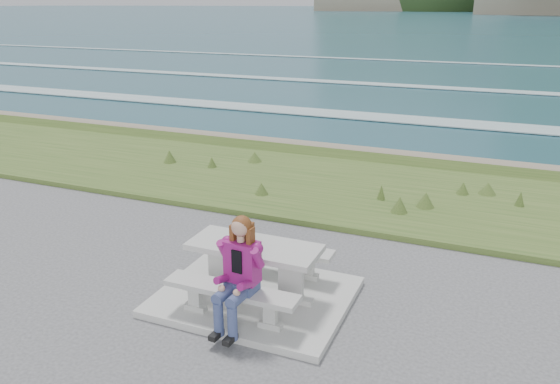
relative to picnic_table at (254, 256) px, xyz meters
The scene contains 8 objects.
concrete_slab 0.63m from the picnic_table, behind, with size 2.60×2.10×0.10m, color #A2A39D.
picnic_table is the anchor object (origin of this frame).
bench_landward 0.74m from the picnic_table, 90.00° to the right, with size 1.80×0.35×0.45m.
bench_seaward 0.74m from the picnic_table, 90.00° to the left, with size 1.80×0.35×0.45m.
grass_verge 5.05m from the picnic_table, 90.00° to the left, with size 160.00×4.50×0.22m, color #344F1D.
shore_drop 7.93m from the picnic_table, 90.00° to the left, with size 160.00×0.80×2.20m, color #716455.
ocean 25.21m from the picnic_table, 90.00° to the left, with size 1600.00×1600.00×0.09m.
seated_woman 0.85m from the picnic_table, 80.08° to the right, with size 0.46×0.75×1.44m.
Camera 1 is at (2.92, -6.09, 3.96)m, focal length 35.00 mm.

